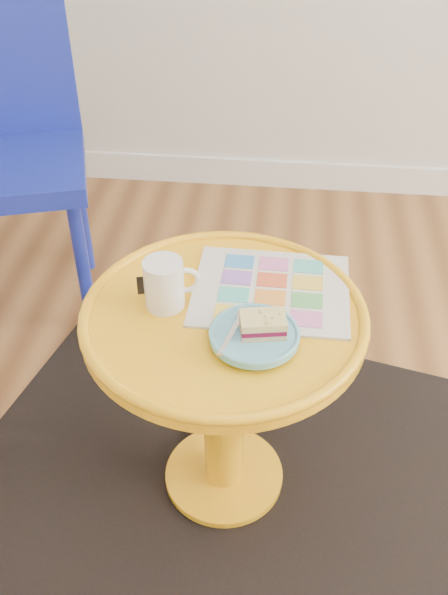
# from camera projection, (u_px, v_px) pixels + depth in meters

# --- Properties ---
(room_walls) EXTENTS (4.00, 4.00, 4.00)m
(room_walls) POSITION_uv_depth(u_px,v_px,m) (151.00, 318.00, 2.09)
(room_walls) COLOR silver
(room_walls) RESTS_ON ground
(rug) EXTENTS (1.52, 1.38, 0.01)m
(rug) POSITION_uv_depth(u_px,v_px,m) (224.00, 477.00, 1.69)
(rug) COLOR black
(rug) RESTS_ON ground
(side_table) EXTENTS (0.58, 0.58, 0.55)m
(side_table) POSITION_uv_depth(u_px,v_px,m) (224.00, 367.00, 1.45)
(side_table) COLOR #FFAF15
(side_table) RESTS_ON ground
(chair) EXTENTS (0.54, 0.55, 0.98)m
(chair) POSITION_uv_depth(u_px,v_px,m) (7.00, 137.00, 1.96)
(chair) COLOR #1826A1
(chair) RESTS_ON ground
(newspaper) EXTENTS (0.33, 0.28, 0.01)m
(newspaper) POSITION_uv_depth(u_px,v_px,m) (271.00, 290.00, 1.40)
(newspaper) COLOR silver
(newspaper) RESTS_ON side_table
(mug) EXTENTS (0.12, 0.08, 0.11)m
(mug) POSITION_uv_depth(u_px,v_px,m) (165.00, 283.00, 1.33)
(mug) COLOR white
(mug) RESTS_ON side_table
(plate) EXTENTS (0.17, 0.17, 0.02)m
(plate) POSITION_uv_depth(u_px,v_px,m) (254.00, 336.00, 1.27)
(plate) COLOR #5FB0CA
(plate) RESTS_ON newspaper
(cake_slice) EXTENTS (0.10, 0.07, 0.04)m
(cake_slice) POSITION_uv_depth(u_px,v_px,m) (263.00, 324.00, 1.25)
(cake_slice) COLOR #D3BC8C
(cake_slice) RESTS_ON plate
(fork) EXTENTS (0.05, 0.14, 0.00)m
(fork) POSITION_uv_depth(u_px,v_px,m) (234.00, 329.00, 1.27)
(fork) COLOR silver
(fork) RESTS_ON plate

